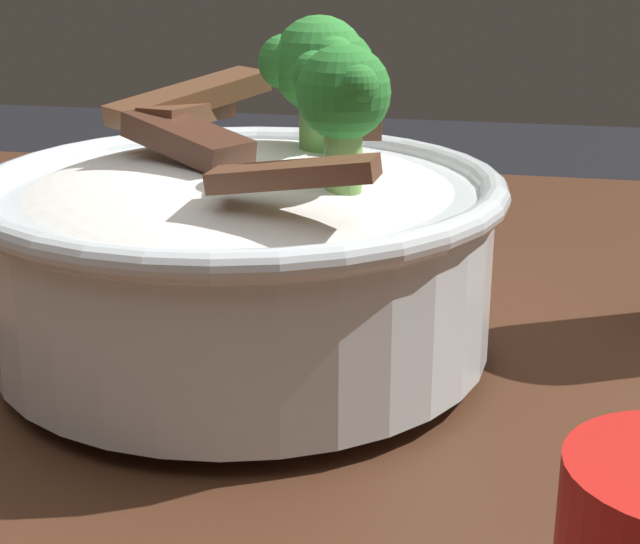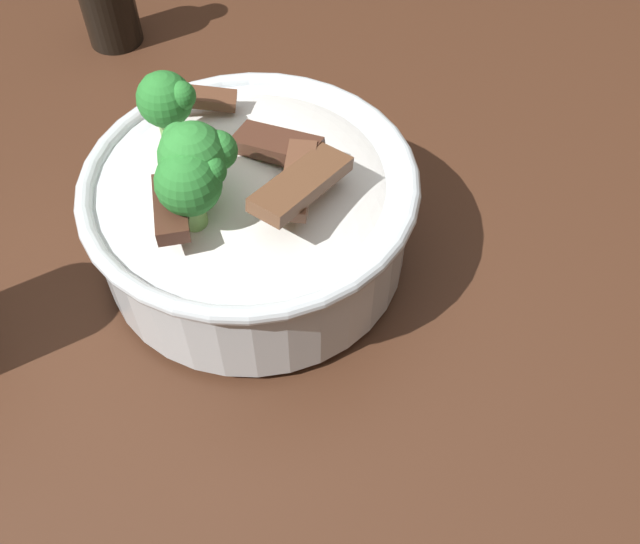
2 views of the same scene
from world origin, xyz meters
name	(u,v)px [view 2 (image 2 of 2)]	position (x,y,z in m)	size (l,w,h in m)	color
ground	(335,514)	(0.00, 0.00, 0.00)	(10.00, 10.00, 0.00)	black
dining_table	(346,279)	(0.00, 0.00, 0.65)	(1.51, 0.90, 0.77)	#472819
rice_bowl	(250,204)	(-0.08, -0.06, 0.83)	(0.23, 0.23, 0.15)	silver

